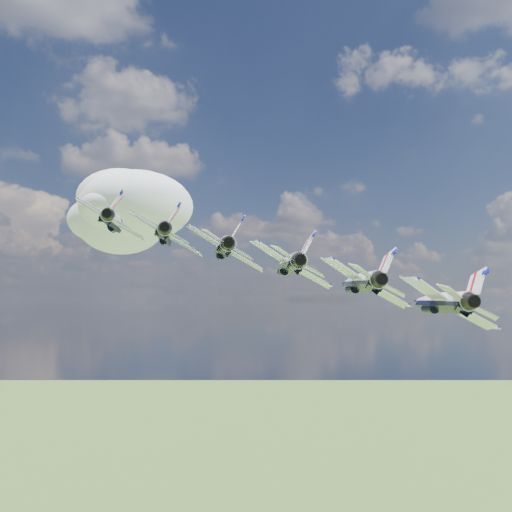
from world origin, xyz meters
name	(u,v)px	position (x,y,z in m)	size (l,w,h in m)	color
cloud_far	(97,205)	(-8.06, 170.45, 178.74)	(67.43, 52.98, 26.49)	white
jet_0	(115,221)	(-18.25, 29.20, 153.45)	(11.85, 17.55, 5.24)	white
jet_1	(167,234)	(-11.19, 22.13, 150.90)	(11.85, 17.55, 5.24)	white
jet_2	(225,248)	(-4.13, 15.06, 148.34)	(11.85, 17.55, 5.24)	white
jet_3	(289,264)	(2.94, 8.00, 145.78)	(11.85, 17.55, 5.24)	silver
jet_4	(360,282)	(10.00, 0.93, 143.22)	(11.85, 17.55, 5.24)	silver
jet_5	(440,301)	(17.07, -6.14, 140.66)	(11.85, 17.55, 5.24)	silver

